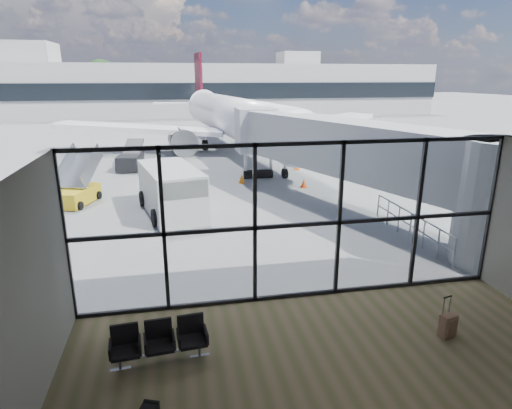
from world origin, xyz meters
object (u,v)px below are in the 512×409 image
object	(u,v)px
belt_loader	(131,160)
airliner	(231,117)
seating_row	(159,339)
suitcase	(448,326)
service_van	(172,190)
mobile_stairs	(75,193)

from	to	relation	value
belt_loader	airliner	bearing A→B (deg)	52.01
seating_row	airliner	world-z (taller)	airliner
suitcase	seating_row	bearing A→B (deg)	162.28
service_van	belt_loader	world-z (taller)	service_van
airliner	belt_loader	size ratio (longest dim) A/B	8.52
airliner	service_van	size ratio (longest dim) A/B	6.43
seating_row	service_van	distance (m)	10.88
seating_row	mobile_stairs	size ratio (longest dim) A/B	0.62
belt_loader	mobile_stairs	bearing A→B (deg)	-97.54
seating_row	suitcase	size ratio (longest dim) A/B	2.03
airliner	seating_row	bearing A→B (deg)	-107.78
service_van	belt_loader	size ratio (longest dim) A/B	1.32
suitcase	service_van	world-z (taller)	service_van
seating_row	airliner	bearing A→B (deg)	74.27
service_van	belt_loader	bearing A→B (deg)	91.80
service_van	mobile_stairs	xyz separation A→B (m)	(-4.76, 2.61, -0.57)
suitcase	mobile_stairs	xyz separation A→B (m)	(-11.24, 13.92, 0.22)
belt_loader	mobile_stairs	xyz separation A→B (m)	(-2.03, -8.11, -0.07)
belt_loader	suitcase	bearing A→B (deg)	-60.80
airliner	belt_loader	xyz separation A→B (m)	(-8.08, -8.22, -2.08)
suitcase	belt_loader	size ratio (longest dim) A/B	0.26
airliner	mobile_stairs	distance (m)	19.33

